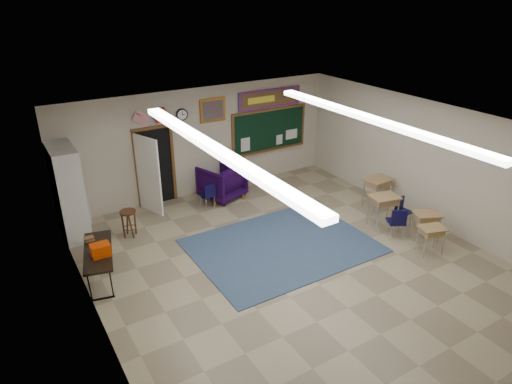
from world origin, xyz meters
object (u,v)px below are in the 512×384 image
wingback_armchair (222,181)px  folding_table (100,264)px  student_desk_front_right (377,191)px  student_desk_front_left (383,209)px  wooden_stool (129,223)px

wingback_armchair → folding_table: size_ratio=0.63×
wingback_armchair → folding_table: wingback_armchair is taller
student_desk_front_right → folding_table: bearing=172.6°
student_desk_front_left → wooden_stool: (-5.47, 2.75, -0.11)m
wingback_armchair → student_desk_front_left: 4.40m
student_desk_front_right → wooden_stool: size_ratio=1.24×
wooden_stool → folding_table: bearing=-126.0°
folding_table → wooden_stool: folding_table is taller
folding_table → wooden_stool: (1.02, 1.41, -0.02)m
student_desk_front_left → student_desk_front_right: 1.07m
wingback_armchair → student_desk_front_left: wingback_armchair is taller
folding_table → student_desk_front_right: bearing=9.6°
wooden_stool → student_desk_front_right: bearing=-17.2°
wingback_armchair → wooden_stool: 2.99m
student_desk_front_left → wingback_armchair: bearing=137.7°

